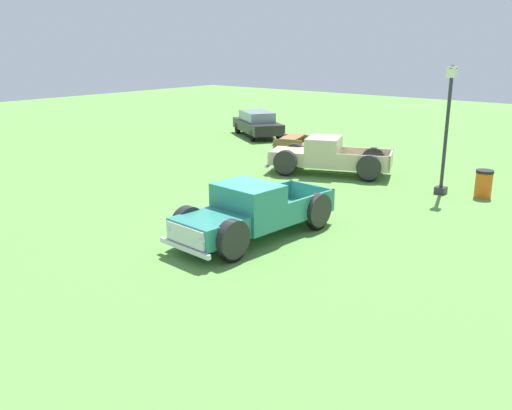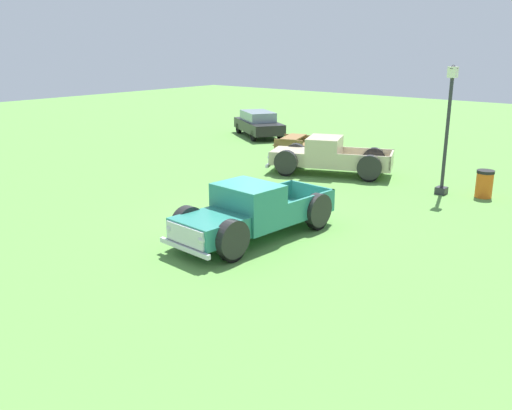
# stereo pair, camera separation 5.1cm
# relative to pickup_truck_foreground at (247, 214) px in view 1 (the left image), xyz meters

# --- Properties ---
(ground_plane) EXTENTS (80.00, 80.00, 0.00)m
(ground_plane) POSITION_rel_pickup_truck_foreground_xyz_m (-0.59, 1.10, -0.73)
(ground_plane) COLOR #5B9342
(pickup_truck_foreground) EXTENTS (2.28, 5.12, 1.53)m
(pickup_truck_foreground) POSITION_rel_pickup_truck_foreground_xyz_m (0.00, 0.00, 0.00)
(pickup_truck_foreground) COLOR #2D8475
(pickup_truck_foreground) RESTS_ON ground_plane
(pickup_truck_behind_left) EXTENTS (5.19, 3.45, 1.50)m
(pickup_truck_behind_left) POSITION_rel_pickup_truck_foreground_xyz_m (-2.76, 7.95, -0.01)
(pickup_truck_behind_left) COLOR #C6B793
(pickup_truck_behind_left) RESTS_ON ground_plane
(sedan_distant_b) EXTENTS (4.47, 3.70, 1.40)m
(sedan_distant_b) POSITION_rel_pickup_truck_foreground_xyz_m (-10.70, 13.55, 0.01)
(sedan_distant_b) COLOR black
(sedan_distant_b) RESTS_ON ground_plane
(lamp_post_near) EXTENTS (0.36, 0.36, 4.43)m
(lamp_post_near) POSITION_rel_pickup_truck_foreground_xyz_m (2.21, 7.96, 1.59)
(lamp_post_near) COLOR #2D2D33
(lamp_post_near) RESTS_ON ground_plane
(picnic_table) EXTENTS (1.97, 2.18, 0.78)m
(picnic_table) POSITION_rel_pickup_truck_foreground_xyz_m (-6.34, 10.90, -0.24)
(picnic_table) COLOR olive
(picnic_table) RESTS_ON ground_plane
(trash_can) EXTENTS (0.59, 0.59, 0.95)m
(trash_can) POSITION_rel_pickup_truck_foreground_xyz_m (3.49, 8.45, -0.25)
(trash_can) COLOR orange
(trash_can) RESTS_ON ground_plane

